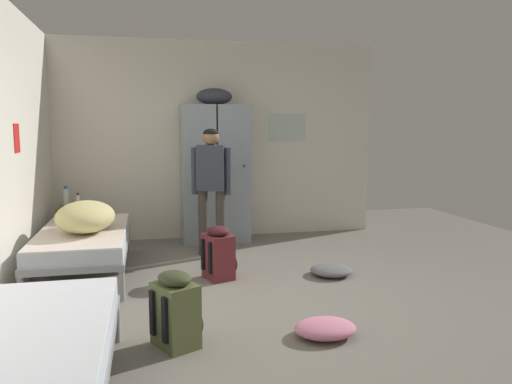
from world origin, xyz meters
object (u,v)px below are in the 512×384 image
object	(u,v)px
water_bottle	(66,197)
lotion_bottle	(78,200)
shelf_unit	(74,223)
clothes_pile_grey	(331,270)
bed_left_front	(22,353)
locker_bank	(215,171)
bedding_heap	(85,217)
backpack_maroon	(219,254)
bed_left_rear	(84,240)
person_traveler	(211,180)
clothes_pile_pink	(325,328)
backpack_olive	(177,311)

from	to	relation	value
water_bottle	lotion_bottle	size ratio (longest dim) A/B	1.49
shelf_unit	clothes_pile_grey	world-z (taller)	shelf_unit
bed_left_front	locker_bank	bearing A→B (deg)	68.51
bedding_heap	backpack_maroon	size ratio (longest dim) A/B	1.52
locker_bank	shelf_unit	distance (m)	1.94
shelf_unit	clothes_pile_grey	size ratio (longest dim) A/B	1.30
shelf_unit	lotion_bottle	size ratio (longest dim) A/B	3.34
locker_bank	bed_left_front	size ratio (longest dim) A/B	1.09
bed_left_front	bed_left_rear	size ratio (longest dim) A/B	1.00
clothes_pile_grey	bedding_heap	bearing A→B (deg)	169.71
person_traveler	backpack_maroon	bearing A→B (deg)	-93.11
person_traveler	bed_left_front	bearing A→B (deg)	-113.77
person_traveler	clothes_pile_pink	distance (m)	2.75
shelf_unit	clothes_pile_grey	bearing A→B (deg)	-31.74
clothes_pile_pink	bed_left_front	bearing A→B (deg)	-160.65
backpack_olive	person_traveler	bearing A→B (deg)	76.81
locker_bank	bedding_heap	xyz separation A→B (m)	(-1.53, -1.42, -0.32)
lotion_bottle	backpack_maroon	size ratio (longest dim) A/B	0.31
clothes_pile_grey	clothes_pile_pink	xyz separation A→B (m)	(-0.61, -1.45, 0.01)
lotion_bottle	backpack_olive	xyz separation A→B (m)	(1.03, -3.06, -0.39)
bed_left_front	water_bottle	xyz separation A→B (m)	(-0.33, 3.88, 0.30)
backpack_olive	shelf_unit	bearing A→B (deg)	109.45
lotion_bottle	clothes_pile_pink	distance (m)	3.83
backpack_olive	clothes_pile_grey	size ratio (longest dim) A/B	1.25
bed_left_rear	clothes_pile_grey	distance (m)	2.63
lotion_bottle	clothes_pile_grey	size ratio (longest dim) A/B	0.39
bedding_heap	backpack_maroon	bearing A→B (deg)	-12.80
bed_left_rear	locker_bank	bearing A→B (deg)	39.35
locker_bank	shelf_unit	bearing A→B (deg)	-175.50
shelf_unit	backpack_maroon	size ratio (longest dim) A/B	1.04
locker_bank	lotion_bottle	bearing A→B (deg)	-174.03
clothes_pile_pink	person_traveler	bearing A→B (deg)	101.29
bedding_heap	clothes_pile_grey	bearing A→B (deg)	-10.29
water_bottle	clothes_pile_grey	distance (m)	3.42
water_bottle	lotion_bottle	xyz separation A→B (m)	(0.15, -0.06, -0.04)
person_traveler	clothes_pile_grey	bearing A→B (deg)	-44.67
bed_left_front	bed_left_rear	world-z (taller)	same
bedding_heap	backpack_maroon	world-z (taller)	bedding_heap
water_bottle	backpack_maroon	distance (m)	2.38
bed_left_front	shelf_unit	bearing A→B (deg)	93.70
bed_left_rear	water_bottle	world-z (taller)	water_bottle
bedding_heap	clothes_pile_pink	world-z (taller)	bedding_heap
locker_bank	clothes_pile_pink	xyz separation A→B (m)	(0.36, -3.33, -0.91)
bed_left_front	lotion_bottle	world-z (taller)	lotion_bottle
water_bottle	backpack_maroon	xyz separation A→B (m)	(1.71, -1.60, -0.43)
locker_bank	backpack_olive	world-z (taller)	locker_bank
bed_left_rear	clothes_pile_pink	xyz separation A→B (m)	(1.94, -2.03, -0.32)
locker_bank	bed_left_rear	world-z (taller)	locker_bank
backpack_maroon	backpack_olive	bearing A→B (deg)	-109.13
shelf_unit	person_traveler	bearing A→B (deg)	-20.39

